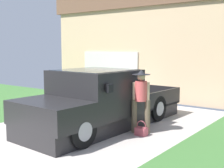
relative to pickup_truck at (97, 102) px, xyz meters
The scene contains 4 objects.
pickup_truck is the anchor object (origin of this frame).
person_with_hat 1.32m from the pickup_truck, 14.70° to the left, with size 0.48×0.48×1.71m.
handbag 1.54m from the pickup_truck, ahead, with size 0.30×0.21×0.40m.
house_with_garage 8.05m from the pickup_truck, 101.88° to the left, with size 10.26×5.90×4.97m.
Camera 1 is at (5.50, -1.90, 2.26)m, focal length 47.72 mm.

